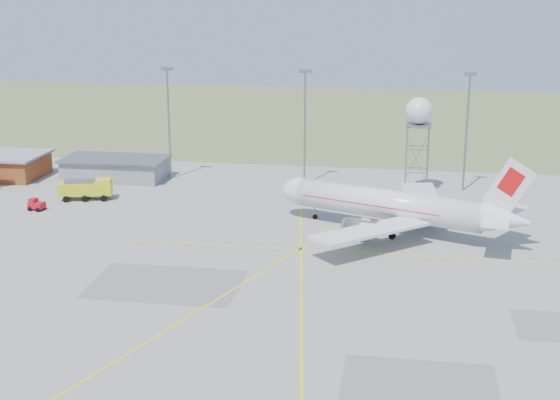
% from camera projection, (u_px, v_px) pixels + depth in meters
% --- Properties ---
extents(ground, '(400.00, 400.00, 0.00)m').
position_uv_depth(ground, '(316.00, 352.00, 76.43)').
color(ground, gray).
rests_on(ground, ground).
extents(grass_strip, '(400.00, 120.00, 0.03)m').
position_uv_depth(grass_strip, '(378.00, 118.00, 209.50)').
color(grass_strip, '#546034').
rests_on(grass_strip, ground).
extents(building_grey, '(19.00, 10.00, 3.90)m').
position_uv_depth(building_grey, '(115.00, 168.00, 143.80)').
color(building_grey, gray).
rests_on(building_grey, ground).
extents(mast_a, '(2.20, 0.50, 20.50)m').
position_uv_depth(mast_a, '(169.00, 114.00, 141.42)').
color(mast_a, slate).
rests_on(mast_a, ground).
extents(mast_b, '(2.20, 0.50, 20.50)m').
position_uv_depth(mast_b, '(305.00, 118.00, 137.50)').
color(mast_b, slate).
rests_on(mast_b, ground).
extents(mast_c, '(2.20, 0.50, 20.50)m').
position_uv_depth(mast_c, '(467.00, 122.00, 133.10)').
color(mast_c, slate).
rests_on(mast_c, ground).
extents(airliner_main, '(36.82, 34.55, 12.96)m').
position_uv_depth(airliner_main, '(392.00, 206.00, 112.45)').
color(airliner_main, silver).
rests_on(airliner_main, ground).
extents(radar_tower, '(4.56, 4.56, 16.52)m').
position_uv_depth(radar_tower, '(418.00, 140.00, 132.52)').
color(radar_tower, slate).
rests_on(radar_tower, ground).
extents(fire_truck, '(9.04, 5.09, 3.44)m').
position_uv_depth(fire_truck, '(87.00, 190.00, 130.07)').
color(fire_truck, gold).
rests_on(fire_truck, ground).
extents(baggage_tug, '(2.70, 2.34, 1.90)m').
position_uv_depth(baggage_tug, '(36.00, 206.00, 124.16)').
color(baggage_tug, '#B30C18').
rests_on(baggage_tug, ground).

